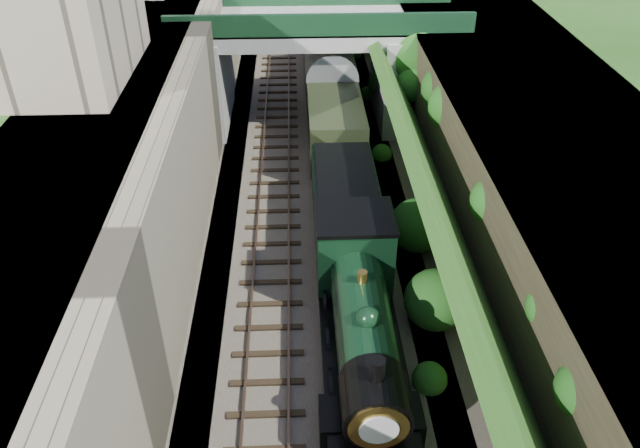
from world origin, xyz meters
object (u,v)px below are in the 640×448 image
(tender, at_px, (345,205))
(tree, at_px, (418,56))
(locomotive, at_px, (361,317))
(road_bridge, at_px, (326,56))

(tender, bearing_deg, tree, 65.23)
(tree, bearing_deg, locomotive, -105.01)
(locomotive, bearing_deg, road_bridge, 90.76)
(locomotive, relative_size, tender, 1.70)
(road_bridge, xyz_separation_m, tree, (4.97, -1.84, 0.57))
(tree, height_order, tender, tree)
(locomotive, xyz_separation_m, tender, (-0.00, 7.36, -0.27))
(tree, relative_size, locomotive, 0.65)
(road_bridge, height_order, tree, road_bridge)
(road_bridge, height_order, tender, road_bridge)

